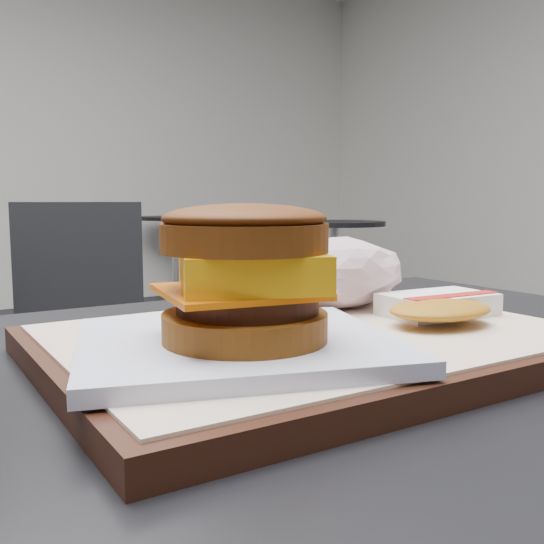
{
  "coord_description": "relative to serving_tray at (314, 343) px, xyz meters",
  "views": [
    {
      "loc": [
        -0.26,
        -0.35,
        0.88
      ],
      "look_at": [
        -0.04,
        0.0,
        0.83
      ],
      "focal_mm": 40.0,
      "sensor_mm": 36.0,
      "label": 1
    }
  ],
  "objects": [
    {
      "name": "bg_table_near",
      "position": [
        2.21,
        2.8,
        -0.22
      ],
      "size": [
        0.66,
        0.66,
        0.75
      ],
      "color": "black",
      "rests_on": "ground"
    },
    {
      "name": "serving_tray",
      "position": [
        0.0,
        0.0,
        0.0
      ],
      "size": [
        0.38,
        0.28,
        0.02
      ],
      "color": "black",
      "rests_on": "customer_table"
    },
    {
      "name": "hash_brown",
      "position": [
        0.11,
        -0.02,
        0.02
      ],
      "size": [
        0.12,
        0.09,
        0.02
      ],
      "color": "white",
      "rests_on": "serving_tray"
    },
    {
      "name": "breakfast_sandwich",
      "position": [
        -0.08,
        -0.04,
        0.05
      ],
      "size": [
        0.23,
        0.22,
        0.09
      ],
      "color": "white",
      "rests_on": "serving_tray"
    },
    {
      "name": "bg_table_far",
      "position": [
        1.81,
        4.5,
        -0.22
      ],
      "size": [
        0.66,
        0.66,
        0.75
      ],
      "color": "black",
      "rests_on": "ground"
    },
    {
      "name": "neighbor_chair",
      "position": [
        0.12,
        1.62,
        -0.27
      ],
      "size": [
        0.64,
        0.5,
        0.88
      ],
      "color": "#B3B3B9",
      "rests_on": "ground"
    },
    {
      "name": "crumpled_wrapper",
      "position": [
        0.07,
        0.07,
        0.04
      ],
      "size": [
        0.14,
        0.11,
        0.06
      ],
      "primitive_type": null,
      "color": "white",
      "rests_on": "serving_tray"
    }
  ]
}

